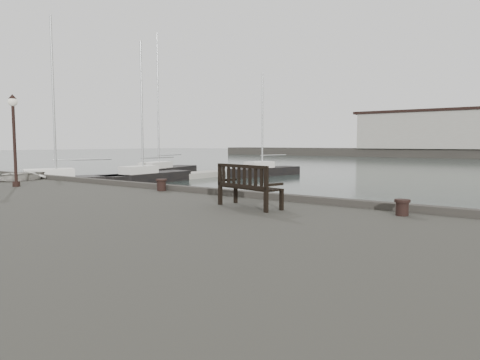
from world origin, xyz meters
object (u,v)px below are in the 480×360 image
Objects in this scene: bench at (249,194)px; dinghy at (17,175)px; lamp_post at (14,128)px; yacht_c at (147,180)px; yacht_b at (162,173)px; bollard_right at (402,208)px; bollard_left at (161,185)px; yacht_a at (63,185)px; yacht_d at (265,173)px.

bench is 0.80× the size of dinghy.
dinghy is (-12.80, 0.52, -0.09)m from bench.
lamp_post is 3.64m from dinghy.
yacht_c is at bearing 156.98° from bench.
lamp_post is 26.27m from yacht_b.
bollard_right is (3.49, 1.03, -0.15)m from bench.
bench is 4.78× the size of bollard_left.
yacht_a is 1.07× the size of yacht_c.
bench is at bearing -15.91° from dinghy.
bench reaches higher than dinghy.
bollard_right is at bearing -51.00° from yacht_b.
lamp_post is at bearing -60.23° from yacht_c.
yacht_c is (-15.61, 13.16, -1.52)m from bollard_left.
yacht_c reaches higher than lamp_post.
yacht_a reaches higher than bench.
yacht_a reaches higher than yacht_d.
yacht_a is at bearing 164.18° from bollard_right.
bench is 10.27m from lamp_post.
bench is at bearing -47.78° from yacht_d.
yacht_d reaches higher than bollard_left.
dinghy is 15.91m from yacht_c.
yacht_c reaches higher than bollard_left.
dinghy is at bearing -169.64° from bench.
dinghy is (-16.29, -0.52, 0.07)m from bollard_right.
yacht_a is at bearing -95.42° from yacht_d.
bench is 0.56× the size of lamp_post.
dinghy is at bearing 153.22° from lamp_post.
bollard_left is at bearing -7.76° from dinghy.
dinghy reaches higher than bollard_left.
yacht_d reaches higher than lamp_post.
lamp_post is 0.24× the size of yacht_b.
yacht_c is at bearing 123.40° from lamp_post.
yacht_c is at bearing -68.88° from yacht_b.
yacht_b reaches higher than dinghy.
lamp_post reaches higher than bollard_right.
bollard_right is 26.43m from yacht_a.
yacht_b reaches higher than yacht_c.
yacht_d is at bearing 84.98° from dinghy.
bench is at bearing 4.91° from lamp_post.
bollard_right is at bearing -2.27° from bollard_left.
bench is 0.14× the size of yacht_b.
bollard_left is at bearing 177.73° from bollard_right.
bollard_left is (-4.60, 1.36, -0.14)m from bench.
yacht_b is at bearing 107.42° from dinghy.
yacht_b reaches higher than bollard_right.
bench is 3.64m from bollard_right.
yacht_c reaches higher than dinghy.
bollard_left is 27.95m from yacht_b.
yacht_a reaches higher than bollard_left.
lamp_post is 15.34m from yacht_a.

